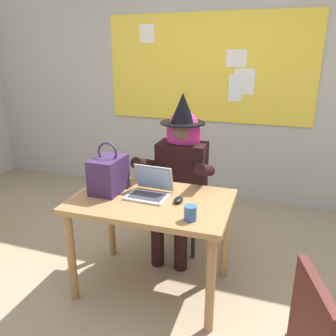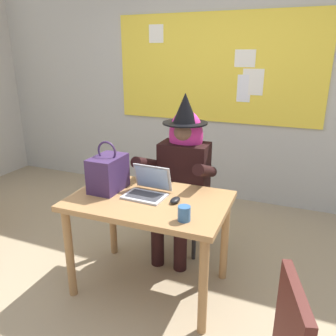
% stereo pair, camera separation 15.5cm
% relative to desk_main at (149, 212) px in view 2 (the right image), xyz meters
% --- Properties ---
extents(ground_plane, '(24.00, 24.00, 0.00)m').
position_rel_desk_main_xyz_m(ground_plane, '(-0.07, -0.07, -0.63)').
color(ground_plane, tan).
extents(wall_back_bulletin, '(6.17, 2.13, 2.99)m').
position_rel_desk_main_xyz_m(wall_back_bulletin, '(-0.07, 1.95, 0.87)').
color(wall_back_bulletin, '#B2B2AD').
rests_on(wall_back_bulletin, ground).
extents(desk_main, '(1.14, 0.75, 0.74)m').
position_rel_desk_main_xyz_m(desk_main, '(0.00, 0.00, 0.00)').
color(desk_main, '#A37547').
rests_on(desk_main, ground).
extents(chair_at_desk, '(0.42, 0.42, 0.92)m').
position_rel_desk_main_xyz_m(chair_at_desk, '(0.02, 0.72, -0.11)').
color(chair_at_desk, '#4C1E19').
rests_on(chair_at_desk, ground).
extents(person_costumed, '(0.60, 0.66, 1.41)m').
position_rel_desk_main_xyz_m(person_costumed, '(0.03, 0.60, 0.17)').
color(person_costumed, black).
rests_on(person_costumed, ground).
extents(laptop, '(0.30, 0.27, 0.21)m').
position_rel_desk_main_xyz_m(laptop, '(-0.04, 0.05, 0.15)').
color(laptop, '#B7B7BC').
rests_on(laptop, desk_main).
extents(computer_mouse, '(0.07, 0.11, 0.03)m').
position_rel_desk_main_xyz_m(computer_mouse, '(0.20, 0.01, 0.12)').
color(computer_mouse, black).
rests_on(computer_mouse, desk_main).
extents(handbag, '(0.20, 0.30, 0.38)m').
position_rel_desk_main_xyz_m(handbag, '(-0.35, 0.03, 0.24)').
color(handbag, '#38234C').
rests_on(handbag, desk_main).
extents(coffee_mug, '(0.08, 0.08, 0.09)m').
position_rel_desk_main_xyz_m(coffee_mug, '(0.35, -0.22, 0.15)').
color(coffee_mug, '#336099').
rests_on(coffee_mug, desk_main).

